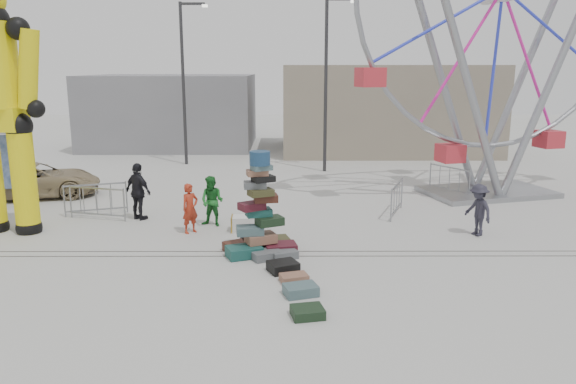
{
  "coord_description": "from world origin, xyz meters",
  "views": [
    {
      "loc": [
        1.16,
        -13.58,
        4.95
      ],
      "look_at": [
        1.21,
        2.47,
        1.34
      ],
      "focal_mm": 35.0,
      "sensor_mm": 36.0,
      "label": 1
    }
  ],
  "objects_px": {
    "pedestrian_black": "(138,192)",
    "parked_suv": "(35,180)",
    "barricade_dummy_b": "(96,199)",
    "lamp_post_left": "(185,76)",
    "lamp_post_right": "(328,76)",
    "ferris_wheel": "(501,17)",
    "pedestrian_red": "(190,208)",
    "steamer_trunk": "(247,223)",
    "barricade_dummy_c": "(97,203)",
    "suitcase_tower": "(260,225)",
    "pedestrian_grey": "(478,210)",
    "pedestrian_green": "(212,201)",
    "barricade_wheel_back": "(449,180)",
    "barricade_wheel_front": "(397,199)"
  },
  "relations": [
    {
      "from": "barricade_wheel_back",
      "to": "pedestrian_green",
      "type": "relative_size",
      "value": 1.26
    },
    {
      "from": "barricade_dummy_c",
      "to": "pedestrian_red",
      "type": "distance_m",
      "value": 3.66
    },
    {
      "from": "lamp_post_right",
      "to": "ferris_wheel",
      "type": "relative_size",
      "value": 0.59
    },
    {
      "from": "pedestrian_red",
      "to": "pedestrian_black",
      "type": "xyz_separation_m",
      "value": [
        -1.93,
        1.51,
        0.18
      ]
    },
    {
      "from": "lamp_post_right",
      "to": "ferris_wheel",
      "type": "distance_m",
      "value": 8.12
    },
    {
      "from": "barricade_dummy_c",
      "to": "pedestrian_black",
      "type": "distance_m",
      "value": 1.44
    },
    {
      "from": "steamer_trunk",
      "to": "barricade_wheel_front",
      "type": "relative_size",
      "value": 0.49
    },
    {
      "from": "barricade_wheel_front",
      "to": "barricade_wheel_back",
      "type": "bearing_deg",
      "value": -19.11
    },
    {
      "from": "steamer_trunk",
      "to": "lamp_post_right",
      "type": "bearing_deg",
      "value": 70.67
    },
    {
      "from": "lamp_post_left",
      "to": "pedestrian_grey",
      "type": "relative_size",
      "value": 5.14
    },
    {
      "from": "ferris_wheel",
      "to": "barricade_wheel_back",
      "type": "bearing_deg",
      "value": 160.0
    },
    {
      "from": "steamer_trunk",
      "to": "ferris_wheel",
      "type": "bearing_deg",
      "value": 26.78
    },
    {
      "from": "lamp_post_right",
      "to": "suitcase_tower",
      "type": "distance_m",
      "value": 12.9
    },
    {
      "from": "barricade_wheel_back",
      "to": "suitcase_tower",
      "type": "bearing_deg",
      "value": -77.5
    },
    {
      "from": "steamer_trunk",
      "to": "pedestrian_black",
      "type": "relative_size",
      "value": 0.52
    },
    {
      "from": "lamp_post_right",
      "to": "barricade_wheel_front",
      "type": "xyz_separation_m",
      "value": [
        1.81,
        -8.1,
        -3.93
      ]
    },
    {
      "from": "suitcase_tower",
      "to": "ferris_wheel",
      "type": "height_order",
      "value": "ferris_wheel"
    },
    {
      "from": "barricade_dummy_b",
      "to": "pedestrian_black",
      "type": "distance_m",
      "value": 1.77
    },
    {
      "from": "lamp_post_right",
      "to": "steamer_trunk",
      "type": "distance_m",
      "value": 11.32
    },
    {
      "from": "lamp_post_right",
      "to": "parked_suv",
      "type": "xyz_separation_m",
      "value": [
        -11.62,
        -5.42,
        -3.82
      ]
    },
    {
      "from": "pedestrian_red",
      "to": "pedestrian_green",
      "type": "height_order",
      "value": "pedestrian_green"
    },
    {
      "from": "steamer_trunk",
      "to": "pedestrian_red",
      "type": "bearing_deg",
      "value": -174.95
    },
    {
      "from": "lamp_post_left",
      "to": "parked_suv",
      "type": "relative_size",
      "value": 1.68
    },
    {
      "from": "barricade_wheel_front",
      "to": "lamp_post_right",
      "type": "bearing_deg",
      "value": 33.56
    },
    {
      "from": "ferris_wheel",
      "to": "barricade_dummy_c",
      "type": "distance_m",
      "value": 15.86
    },
    {
      "from": "steamer_trunk",
      "to": "barricade_dummy_c",
      "type": "bearing_deg",
      "value": 163.43
    },
    {
      "from": "lamp_post_left",
      "to": "ferris_wheel",
      "type": "relative_size",
      "value": 0.59
    },
    {
      "from": "barricade_dummy_c",
      "to": "pedestrian_grey",
      "type": "distance_m",
      "value": 12.06
    },
    {
      "from": "pedestrian_grey",
      "to": "parked_suv",
      "type": "xyz_separation_m",
      "value": [
        -15.38,
        5.07,
        -0.12
      ]
    },
    {
      "from": "barricade_wheel_front",
      "to": "suitcase_tower",
      "type": "bearing_deg",
      "value": 152.59
    },
    {
      "from": "pedestrian_red",
      "to": "barricade_wheel_front",
      "type": "bearing_deg",
      "value": -25.61
    },
    {
      "from": "lamp_post_right",
      "to": "barricade_wheel_back",
      "type": "bearing_deg",
      "value": -47.38
    },
    {
      "from": "barricade_wheel_back",
      "to": "parked_suv",
      "type": "xyz_separation_m",
      "value": [
        -16.13,
        -0.52,
        0.11
      ]
    },
    {
      "from": "lamp_post_right",
      "to": "pedestrian_grey",
      "type": "height_order",
      "value": "lamp_post_right"
    },
    {
      "from": "barricade_wheel_back",
      "to": "lamp_post_left",
      "type": "bearing_deg",
      "value": -153.49
    },
    {
      "from": "lamp_post_left",
      "to": "parked_suv",
      "type": "height_order",
      "value": "lamp_post_left"
    },
    {
      "from": "suitcase_tower",
      "to": "steamer_trunk",
      "type": "bearing_deg",
      "value": 84.34
    },
    {
      "from": "steamer_trunk",
      "to": "barricade_wheel_front",
      "type": "height_order",
      "value": "barricade_wheel_front"
    },
    {
      "from": "steamer_trunk",
      "to": "pedestrian_grey",
      "type": "relative_size",
      "value": 0.63
    },
    {
      "from": "ferris_wheel",
      "to": "steamer_trunk",
      "type": "xyz_separation_m",
      "value": [
        -9.12,
        -4.99,
        -6.49
      ]
    },
    {
      "from": "ferris_wheel",
      "to": "barricade_dummy_b",
      "type": "distance_m",
      "value": 15.94
    },
    {
      "from": "lamp_post_left",
      "to": "ferris_wheel",
      "type": "bearing_deg",
      "value": -28.39
    },
    {
      "from": "pedestrian_black",
      "to": "parked_suv",
      "type": "distance_m",
      "value": 5.87
    },
    {
      "from": "pedestrian_red",
      "to": "barricade_dummy_b",
      "type": "bearing_deg",
      "value": 105.99
    },
    {
      "from": "barricade_dummy_b",
      "to": "lamp_post_left",
      "type": "bearing_deg",
      "value": 63.56
    },
    {
      "from": "barricade_dummy_b",
      "to": "pedestrian_green",
      "type": "relative_size",
      "value": 1.26
    },
    {
      "from": "barricade_dummy_b",
      "to": "parked_suv",
      "type": "relative_size",
      "value": 0.42
    },
    {
      "from": "lamp_post_left",
      "to": "pedestrian_green",
      "type": "distance_m",
      "value": 12.34
    },
    {
      "from": "pedestrian_red",
      "to": "pedestrian_green",
      "type": "distance_m",
      "value": 0.95
    },
    {
      "from": "barricade_dummy_b",
      "to": "lamp_post_right",
      "type": "bearing_deg",
      "value": 25.4
    }
  ]
}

